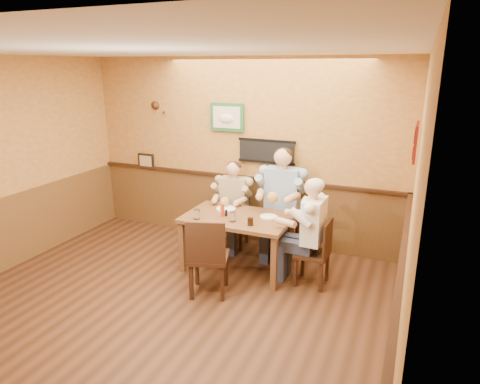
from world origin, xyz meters
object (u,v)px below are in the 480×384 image
object	(u,v)px
diner_white_elder	(313,238)
pepper_shaker	(226,213)
cola_tumbler	(250,222)
chair_back_left	(234,220)
water_glass_left	(197,214)
diner_blue_polo	(282,207)
hot_sauce_bottle	(223,209)
dining_table	(238,222)
chair_back_right	(282,221)
chair_right_end	(312,252)
salt_shaker	(221,209)
chair_near_side	(209,255)
water_glass_mid	(233,217)
diner_tan_shirt	(234,209)

from	to	relation	value
diner_white_elder	pepper_shaker	world-z (taller)	diner_white_elder
cola_tumbler	pepper_shaker	bearing A→B (deg)	154.55
chair_back_left	water_glass_left	bearing A→B (deg)	-99.72
diner_blue_polo	hot_sauce_bottle	size ratio (longest dim) A/B	7.26
hot_sauce_bottle	dining_table	bearing A→B (deg)	27.10
dining_table	chair_back_left	xyz separation A→B (m)	(-0.35, 0.68, -0.24)
diner_white_elder	cola_tumbler	world-z (taller)	diner_white_elder
dining_table	hot_sauce_bottle	size ratio (longest dim) A/B	7.20
chair_back_right	diner_blue_polo	world-z (taller)	diner_blue_polo
chair_right_end	salt_shaker	world-z (taller)	chair_right_end
chair_right_end	chair_back_right	bearing A→B (deg)	-138.02
chair_back_left	water_glass_left	size ratio (longest dim) A/B	6.37
chair_near_side	diner_blue_polo	bearing A→B (deg)	-124.81
chair_near_side	water_glass_left	distance (m)	0.67
chair_back_left	water_glass_mid	distance (m)	1.05
diner_blue_polo	pepper_shaker	bearing A→B (deg)	-126.10
water_glass_mid	chair_near_side	bearing A→B (deg)	-98.32
chair_back_left	water_glass_mid	xyz separation A→B (m)	(0.37, -0.90, 0.40)
chair_right_end	water_glass_mid	xyz separation A→B (m)	(-1.01, -0.16, 0.38)
water_glass_mid	diner_white_elder	bearing A→B (deg)	9.24
water_glass_left	diner_blue_polo	bearing A→B (deg)	50.59
cola_tumbler	chair_back_left	bearing A→B (deg)	123.90
diner_tan_shirt	water_glass_mid	bearing A→B (deg)	-71.76
diner_tan_shirt	diner_white_elder	world-z (taller)	diner_white_elder
dining_table	diner_tan_shirt	bearing A→B (deg)	117.49
chair_back_right	diner_tan_shirt	size ratio (longest dim) A/B	0.83
chair_back_right	diner_tan_shirt	distance (m)	0.75
water_glass_left	salt_shaker	size ratio (longest dim) A/B	1.56
dining_table	chair_right_end	xyz separation A→B (m)	(1.03, -0.06, -0.22)
water_glass_left	chair_near_side	bearing A→B (deg)	-48.31
chair_near_side	hot_sauce_bottle	xyz separation A→B (m)	(-0.12, 0.66, 0.35)
chair_near_side	cola_tumbler	distance (m)	0.67
diner_white_elder	salt_shaker	size ratio (longest dim) A/B	14.85
water_glass_left	pepper_shaker	bearing A→B (deg)	40.07
cola_tumbler	hot_sauce_bottle	size ratio (longest dim) A/B	0.50
chair_near_side	salt_shaker	world-z (taller)	chair_near_side
dining_table	chair_back_left	size ratio (longest dim) A/B	1.69
diner_white_elder	hot_sauce_bottle	bearing A→B (deg)	-86.24
chair_near_side	diner_blue_polo	xyz separation A→B (m)	(0.45, 1.46, 0.21)
chair_back_right	chair_near_side	bearing A→B (deg)	-108.31
hot_sauce_bottle	diner_white_elder	bearing A→B (deg)	1.73
chair_right_end	chair_near_side	distance (m)	1.29
hot_sauce_bottle	pepper_shaker	world-z (taller)	hot_sauce_bottle
diner_tan_shirt	water_glass_left	bearing A→B (deg)	-99.72
water_glass_left	pepper_shaker	distance (m)	0.40
diner_tan_shirt	chair_back_left	bearing A→B (deg)	0.00
chair_back_left	water_glass_mid	size ratio (longest dim) A/B	6.61
chair_near_side	pepper_shaker	world-z (taller)	chair_near_side
diner_white_elder	water_glass_left	world-z (taller)	diner_white_elder
diner_blue_polo	hot_sauce_bottle	world-z (taller)	diner_blue_polo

